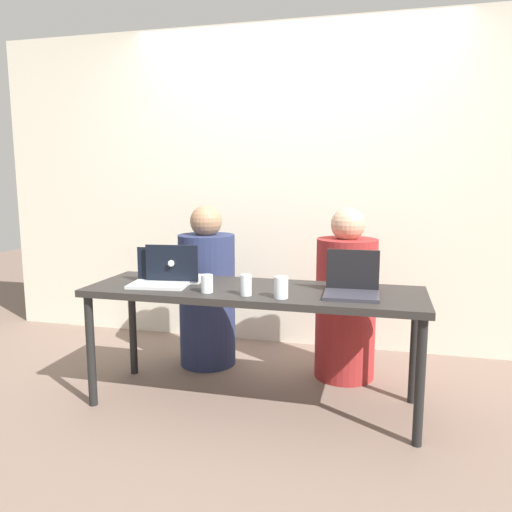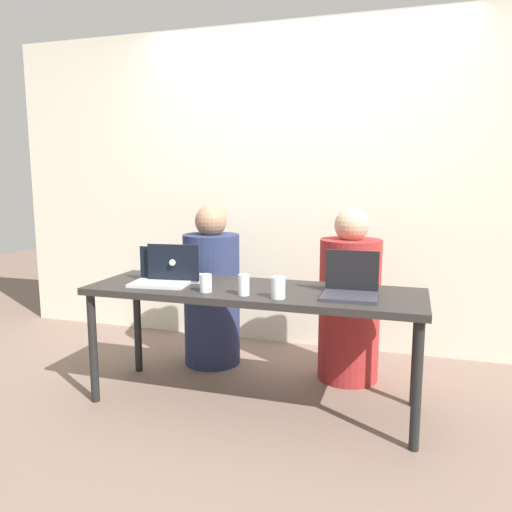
# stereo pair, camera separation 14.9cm
# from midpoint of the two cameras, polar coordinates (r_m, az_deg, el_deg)

# --- Properties ---
(ground_plane) EXTENTS (12.00, 12.00, 0.00)m
(ground_plane) POSITION_cam_midpoint_polar(r_m,az_deg,el_deg) (3.12, -1.72, -16.50)
(ground_plane) COLOR #766054
(back_wall) EXTENTS (5.04, 0.10, 2.51)m
(back_wall) POSITION_cam_midpoint_polar(r_m,az_deg,el_deg) (3.99, 3.03, 7.73)
(back_wall) COLOR beige
(back_wall) RESTS_ON ground
(desk) EXTENTS (1.94, 0.61, 0.71)m
(desk) POSITION_cam_midpoint_polar(r_m,az_deg,el_deg) (2.90, -1.78, -4.95)
(desk) COLOR #292624
(desk) RESTS_ON ground
(person_on_left) EXTENTS (0.43, 0.43, 1.15)m
(person_on_left) POSITION_cam_midpoint_polar(r_m,az_deg,el_deg) (3.60, -6.80, -4.42)
(person_on_left) COLOR #252D50
(person_on_left) RESTS_ON ground
(person_on_right) EXTENTS (0.42, 0.42, 1.15)m
(person_on_right) POSITION_cam_midpoint_polar(r_m,az_deg,el_deg) (3.38, 8.96, -5.34)
(person_on_right) COLOR maroon
(person_on_right) RESTS_ON ground
(laptop_front_right) EXTENTS (0.30, 0.28, 0.24)m
(laptop_front_right) POSITION_cam_midpoint_polar(r_m,az_deg,el_deg) (2.74, 9.36, -3.39)
(laptop_front_right) COLOR #35343F
(laptop_front_right) RESTS_ON desk
(laptop_front_left) EXTENTS (0.36, 0.27, 0.22)m
(laptop_front_left) POSITION_cam_midpoint_polar(r_m,az_deg,el_deg) (3.04, -12.22, -2.39)
(laptop_front_left) COLOR silver
(laptop_front_left) RESTS_ON desk
(laptop_back_left) EXTENTS (0.35, 0.29, 0.24)m
(laptop_back_left) POSITION_cam_midpoint_polar(r_m,az_deg,el_deg) (3.12, -10.50, -1.93)
(laptop_back_left) COLOR silver
(laptop_back_left) RESTS_ON desk
(water_glass_right) EXTENTS (0.08, 0.08, 0.12)m
(water_glass_right) POSITION_cam_midpoint_polar(r_m,az_deg,el_deg) (2.64, 1.26, -3.78)
(water_glass_right) COLOR silver
(water_glass_right) RESTS_ON desk
(water_glass_left) EXTENTS (0.07, 0.07, 0.10)m
(water_glass_left) POSITION_cam_midpoint_polar(r_m,az_deg,el_deg) (2.80, -7.16, -3.28)
(water_glass_left) COLOR silver
(water_glass_left) RESTS_ON desk
(water_glass_center) EXTENTS (0.06, 0.06, 0.11)m
(water_glass_center) POSITION_cam_midpoint_polar(r_m,az_deg,el_deg) (2.71, -2.73, -3.50)
(water_glass_center) COLOR silver
(water_glass_center) RESTS_ON desk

